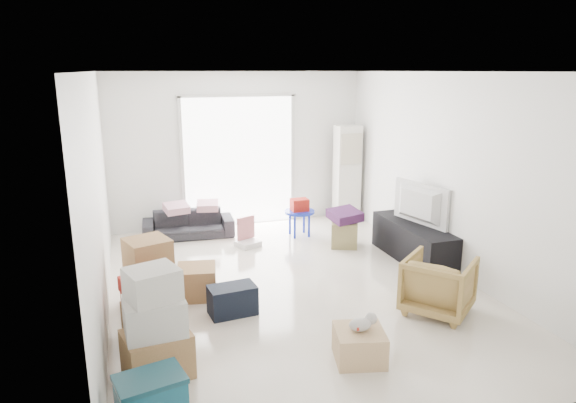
# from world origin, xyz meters

# --- Properties ---
(room_shell) EXTENTS (4.98, 6.48, 3.18)m
(room_shell) POSITION_xyz_m (0.00, 0.00, 1.35)
(room_shell) COLOR white
(room_shell) RESTS_ON ground
(sliding_door) EXTENTS (2.10, 0.04, 2.33)m
(sliding_door) POSITION_xyz_m (0.00, 2.98, 1.24)
(sliding_door) COLOR white
(sliding_door) RESTS_ON room_shell
(ac_tower) EXTENTS (0.45, 0.30, 1.75)m
(ac_tower) POSITION_xyz_m (1.95, 2.65, 0.88)
(ac_tower) COLOR silver
(ac_tower) RESTS_ON room_shell
(tv_console) EXTENTS (0.49, 1.63, 0.54)m
(tv_console) POSITION_xyz_m (2.00, 0.39, 0.27)
(tv_console) COLOR black
(tv_console) RESTS_ON room_shell
(television) EXTENTS (0.81, 1.14, 0.14)m
(television) POSITION_xyz_m (2.00, 0.39, 0.61)
(television) COLOR black
(television) RESTS_ON tv_console
(sofa) EXTENTS (1.51, 0.53, 0.58)m
(sofa) POSITION_xyz_m (-1.00, 2.50, 0.29)
(sofa) COLOR #2A2A2F
(sofa) RESTS_ON room_shell
(pillow_left) EXTENTS (0.41, 0.36, 0.11)m
(pillow_left) POSITION_xyz_m (-1.18, 2.46, 0.64)
(pillow_left) COLOR #C8929F
(pillow_left) RESTS_ON sofa
(pillow_right) EXTENTS (0.45, 0.39, 0.13)m
(pillow_right) POSITION_xyz_m (-0.67, 2.47, 0.65)
(pillow_right) COLOR #C8929F
(pillow_right) RESTS_ON sofa
(armchair) EXTENTS (0.97, 0.97, 0.73)m
(armchair) POSITION_xyz_m (1.36, -1.19, 0.37)
(armchair) COLOR #A68149
(armchair) RESTS_ON room_shell
(box_stack_a) EXTENTS (0.66, 0.59, 1.04)m
(box_stack_a) POSITION_xyz_m (-1.80, -1.49, 0.47)
(box_stack_a) COLOR #987044
(box_stack_a) RESTS_ON room_shell
(box_stack_b) EXTENTS (0.62, 0.62, 0.69)m
(box_stack_b) POSITION_xyz_m (-1.80, -0.79, 0.32)
(box_stack_b) COLOR #987044
(box_stack_b) RESTS_ON room_shell
(box_stack_c) EXTENTS (0.59, 0.59, 0.81)m
(box_stack_c) POSITION_xyz_m (-1.77, 0.06, 0.39)
(box_stack_c) COLOR #987044
(box_stack_c) RESTS_ON room_shell
(loose_box) EXTENTS (0.54, 0.54, 0.39)m
(loose_box) POSITION_xyz_m (-1.21, 0.09, 0.19)
(loose_box) COLOR #987044
(loose_box) RESTS_ON room_shell
(duffel_bag) EXTENTS (0.56, 0.36, 0.34)m
(duffel_bag) POSITION_xyz_m (-0.89, -0.50, 0.17)
(duffel_bag) COLOR black
(duffel_bag) RESTS_ON room_shell
(ottoman) EXTENTS (0.53, 0.53, 0.40)m
(ottoman) POSITION_xyz_m (1.29, 1.25, 0.20)
(ottoman) COLOR #908753
(ottoman) RESTS_ON room_shell
(blanket) EXTENTS (0.49, 0.49, 0.14)m
(blanket) POSITION_xyz_m (1.29, 1.25, 0.47)
(blanket) COLOR #4C2255
(blanket) RESTS_ON ottoman
(kids_table) EXTENTS (0.51, 0.51, 0.64)m
(kids_table) POSITION_xyz_m (0.79, 1.98, 0.45)
(kids_table) COLOR #1124AD
(kids_table) RESTS_ON room_shell
(toy_walker) EXTENTS (0.43, 0.41, 0.46)m
(toy_walker) POSITION_xyz_m (-0.17, 1.76, 0.13)
(toy_walker) COLOR silver
(toy_walker) RESTS_ON room_shell
(wood_crate) EXTENTS (0.56, 0.56, 0.31)m
(wood_crate) POSITION_xyz_m (0.06, -1.83, 0.15)
(wood_crate) COLOR tan
(wood_crate) RESTS_ON room_shell
(plush_bunny) EXTENTS (0.30, 0.17, 0.15)m
(plush_bunny) POSITION_xyz_m (0.10, -1.82, 0.38)
(plush_bunny) COLOR #B2ADA8
(plush_bunny) RESTS_ON wood_crate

